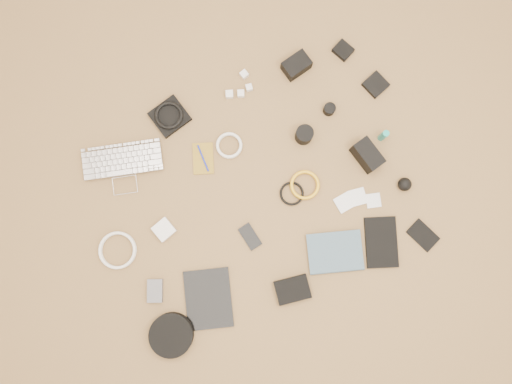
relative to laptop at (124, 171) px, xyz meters
name	(u,v)px	position (x,y,z in m)	size (l,w,h in m)	color
room_shell	(265,134)	(0.50, -0.35, 1.24)	(4.04, 4.04, 2.58)	olive
laptop	(124,171)	(0.00, 0.00, 0.00)	(0.35, 0.24, 0.03)	#B5B5B9
headphone_pouch	(170,117)	(0.28, 0.14, 0.00)	(0.15, 0.14, 0.03)	black
headphones	(169,115)	(0.28, 0.14, 0.02)	(0.13, 0.13, 0.02)	black
charger_a	(241,94)	(0.61, 0.10, 0.00)	(0.03, 0.03, 0.03)	white
charger_b	(244,74)	(0.66, 0.18, 0.00)	(0.03, 0.03, 0.03)	white
charger_c	(249,88)	(0.65, 0.12, 0.00)	(0.03, 0.03, 0.03)	white
charger_d	(229,94)	(0.56, 0.12, 0.00)	(0.03, 0.03, 0.03)	white
dslr_camera	(296,65)	(0.88, 0.11, 0.02)	(0.12, 0.08, 0.07)	black
lens_pouch	(343,50)	(1.11, 0.10, 0.00)	(0.07, 0.08, 0.03)	black
notebook_olive	(203,159)	(0.34, -0.09, -0.01)	(0.09, 0.14, 0.01)	olive
pen_blue	(203,158)	(0.34, -0.09, 0.00)	(0.01, 0.01, 0.12)	#1521AC
cable_white_a	(229,146)	(0.47, -0.09, -0.01)	(0.12, 0.12, 0.01)	white
lens_a	(304,135)	(0.78, -0.19, 0.03)	(0.08, 0.08, 0.08)	black
lens_b	(329,109)	(0.93, -0.12, 0.01)	(0.05, 0.05, 0.05)	black
card_reader	(376,85)	(1.17, -0.11, 0.00)	(0.09, 0.09, 0.02)	black
power_brick	(164,230)	(0.06, -0.31, 0.00)	(0.08, 0.08, 0.03)	white
cable_white_b	(118,250)	(-0.16, -0.31, -0.01)	(0.16, 0.16, 0.01)	white
cable_black	(292,194)	(0.63, -0.39, -0.01)	(0.11, 0.11, 0.01)	black
cable_yellow	(305,185)	(0.69, -0.38, -0.01)	(0.13, 0.13, 0.01)	gold
flash	(367,155)	(0.99, -0.38, 0.04)	(0.07, 0.14, 0.10)	black
lens_cleaner	(383,136)	(1.09, -0.33, 0.04)	(0.03, 0.03, 0.10)	teal
battery_charger	(155,291)	(-0.08, -0.53, 0.00)	(0.06, 0.10, 0.03)	#5D5C62
tablet	(208,299)	(0.11, -0.66, -0.01)	(0.20, 0.25, 0.01)	black
phone	(250,237)	(0.38, -0.49, -0.01)	(0.06, 0.11, 0.01)	black
filter_case_left	(344,203)	(0.82, -0.53, -0.01)	(0.07, 0.07, 0.01)	silver
filter_case_mid	(357,197)	(0.88, -0.53, -0.01)	(0.07, 0.07, 0.01)	silver
filter_case_right	(373,201)	(0.94, -0.57, -0.01)	(0.06, 0.06, 0.01)	silver
air_blower	(405,184)	(1.09, -0.56, 0.02)	(0.06, 0.06, 0.06)	black
headphone_case	(171,335)	(-0.09, -0.73, 0.01)	(0.19, 0.19, 0.05)	black
drive_case	(293,290)	(0.46, -0.77, 0.00)	(0.14, 0.10, 0.04)	black
paperback	(337,273)	(0.66, -0.78, 0.00)	(0.17, 0.23, 0.02)	#3F596B
notebook_black_a	(381,242)	(0.89, -0.75, -0.01)	(0.14, 0.22, 0.02)	black
notebook_black_b	(423,235)	(1.07, -0.80, -0.01)	(0.08, 0.13, 0.01)	black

